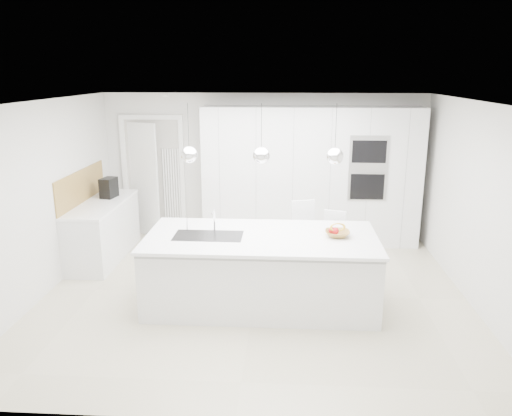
# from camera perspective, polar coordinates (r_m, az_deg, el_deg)

# --- Properties ---
(floor) EXTENTS (5.50, 5.50, 0.00)m
(floor) POSITION_cam_1_polar(r_m,az_deg,el_deg) (6.70, -0.16, -9.79)
(floor) COLOR beige
(floor) RESTS_ON ground
(wall_back) EXTENTS (5.50, 0.00, 5.50)m
(wall_back) POSITION_cam_1_polar(r_m,az_deg,el_deg) (8.71, 0.90, 4.78)
(wall_back) COLOR silver
(wall_back) RESTS_ON ground
(wall_left) EXTENTS (0.00, 5.00, 5.00)m
(wall_left) POSITION_cam_1_polar(r_m,az_deg,el_deg) (7.01, -23.22, 0.90)
(wall_left) COLOR silver
(wall_left) RESTS_ON ground
(ceiling) EXTENTS (5.50, 5.50, 0.00)m
(ceiling) POSITION_cam_1_polar(r_m,az_deg,el_deg) (6.08, -0.18, 12.06)
(ceiling) COLOR white
(ceiling) RESTS_ON wall_back
(tall_cabinets) EXTENTS (3.60, 0.60, 2.30)m
(tall_cabinets) POSITION_cam_1_polar(r_m,az_deg,el_deg) (8.44, 6.25, 3.65)
(tall_cabinets) COLOR silver
(tall_cabinets) RESTS_ON floor
(oven_stack) EXTENTS (0.62, 0.04, 1.05)m
(oven_stack) POSITION_cam_1_polar(r_m,az_deg,el_deg) (8.19, 12.70, 4.43)
(oven_stack) COLOR #A5A5A8
(oven_stack) RESTS_ON tall_cabinets
(doorway_frame) EXTENTS (1.11, 0.08, 2.13)m
(doorway_frame) POSITION_cam_1_polar(r_m,az_deg,el_deg) (9.03, -11.59, 3.38)
(doorway_frame) COLOR white
(doorway_frame) RESTS_ON floor
(hallway_door) EXTENTS (0.76, 0.38, 2.00)m
(hallway_door) POSITION_cam_1_polar(r_m,az_deg,el_deg) (9.06, -13.20, 3.20)
(hallway_door) COLOR white
(hallway_door) RESTS_ON floor
(radiator) EXTENTS (0.32, 0.04, 1.40)m
(radiator) POSITION_cam_1_polar(r_m,az_deg,el_deg) (8.98, -9.57, 2.27)
(radiator) COLOR white
(radiator) RESTS_ON floor
(left_base_cabinets) EXTENTS (0.60, 1.80, 0.86)m
(left_base_cabinets) POSITION_cam_1_polar(r_m,az_deg,el_deg) (8.16, -17.04, -2.58)
(left_base_cabinets) COLOR silver
(left_base_cabinets) RESTS_ON floor
(left_worktop) EXTENTS (0.62, 1.82, 0.04)m
(left_worktop) POSITION_cam_1_polar(r_m,az_deg,el_deg) (8.04, -17.29, 0.47)
(left_worktop) COLOR white
(left_worktop) RESTS_ON left_base_cabinets
(oak_backsplash) EXTENTS (0.02, 1.80, 0.50)m
(oak_backsplash) POSITION_cam_1_polar(r_m,az_deg,el_deg) (8.09, -19.35, 2.35)
(oak_backsplash) COLOR olive
(oak_backsplash) RESTS_ON wall_left
(island_base) EXTENTS (2.80, 1.20, 0.86)m
(island_base) POSITION_cam_1_polar(r_m,az_deg,el_deg) (6.25, 0.58, -7.41)
(island_base) COLOR silver
(island_base) RESTS_ON floor
(island_worktop) EXTENTS (2.84, 1.40, 0.04)m
(island_worktop) POSITION_cam_1_polar(r_m,az_deg,el_deg) (6.14, 0.61, -3.35)
(island_worktop) COLOR white
(island_worktop) RESTS_ON island_base
(island_sink) EXTENTS (0.84, 0.44, 0.18)m
(island_sink) POSITION_cam_1_polar(r_m,az_deg,el_deg) (6.18, -5.46, -3.89)
(island_sink) COLOR #3F3F42
(island_sink) RESTS_ON island_worktop
(island_tap) EXTENTS (0.02, 0.02, 0.30)m
(island_tap) POSITION_cam_1_polar(r_m,az_deg,el_deg) (6.29, -4.78, -1.33)
(island_tap) COLOR white
(island_tap) RESTS_ON island_worktop
(pendant_left) EXTENTS (0.20, 0.20, 0.20)m
(pendant_left) POSITION_cam_1_polar(r_m,az_deg,el_deg) (5.95, -7.64, 6.04)
(pendant_left) COLOR white
(pendant_left) RESTS_ON ceiling
(pendant_mid) EXTENTS (0.20, 0.20, 0.20)m
(pendant_mid) POSITION_cam_1_polar(r_m,az_deg,el_deg) (5.84, 0.62, 6.01)
(pendant_mid) COLOR white
(pendant_mid) RESTS_ON ceiling
(pendant_right) EXTENTS (0.20, 0.20, 0.20)m
(pendant_right) POSITION_cam_1_polar(r_m,az_deg,el_deg) (5.86, 8.99, 5.85)
(pendant_right) COLOR white
(pendant_right) RESTS_ON ceiling
(fruit_bowl) EXTENTS (0.31, 0.31, 0.07)m
(fruit_bowl) POSITION_cam_1_polar(r_m,az_deg,el_deg) (6.17, 9.28, -2.91)
(fruit_bowl) COLOR olive
(fruit_bowl) RESTS_ON island_worktop
(espresso_machine) EXTENTS (0.24, 0.32, 0.32)m
(espresso_machine) POSITION_cam_1_polar(r_m,az_deg,el_deg) (8.29, -16.48, 2.24)
(espresso_machine) COLOR black
(espresso_machine) RESTS_ON left_worktop
(bar_stool_left) EXTENTS (0.49, 0.58, 1.09)m
(bar_stool_left) POSITION_cam_1_polar(r_m,az_deg,el_deg) (7.07, 5.34, -3.75)
(bar_stool_left) COLOR white
(bar_stool_left) RESTS_ON floor
(bar_stool_right) EXTENTS (0.44, 0.52, 0.98)m
(bar_stool_right) POSITION_cam_1_polar(r_m,az_deg,el_deg) (7.01, 8.99, -4.51)
(bar_stool_right) COLOR white
(bar_stool_right) RESTS_ON floor
(apple_a) EXTENTS (0.09, 0.09, 0.09)m
(apple_a) POSITION_cam_1_polar(r_m,az_deg,el_deg) (6.14, 9.05, -2.62)
(apple_a) COLOR red
(apple_a) RESTS_ON fruit_bowl
(apple_b) EXTENTS (0.08, 0.08, 0.08)m
(apple_b) POSITION_cam_1_polar(r_m,az_deg,el_deg) (6.17, 8.68, -2.55)
(apple_b) COLOR red
(apple_b) RESTS_ON fruit_bowl
(banana_bunch) EXTENTS (0.24, 0.17, 0.21)m
(banana_bunch) POSITION_cam_1_polar(r_m,az_deg,el_deg) (6.15, 9.31, -2.19)
(banana_bunch) COLOR gold
(banana_bunch) RESTS_ON fruit_bowl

